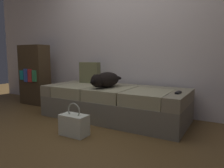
% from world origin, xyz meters
% --- Properties ---
extents(ground_plane, '(10.00, 10.00, 0.00)m').
position_xyz_m(ground_plane, '(0.00, 0.00, 0.00)').
color(ground_plane, brown).
extents(back_wall, '(6.40, 0.10, 2.80)m').
position_xyz_m(back_wall, '(0.00, 1.61, 1.40)').
color(back_wall, silver).
rests_on(back_wall, ground).
extents(couch, '(2.07, 0.86, 0.46)m').
position_xyz_m(couch, '(0.00, 1.05, 0.23)').
color(couch, slate).
rests_on(couch, ground).
extents(dog_dark, '(0.31, 0.64, 0.22)m').
position_xyz_m(dog_dark, '(-0.08, 0.96, 0.57)').
color(dog_dark, black).
rests_on(dog_dark, couch).
extents(tv_remote, '(0.05, 0.15, 0.02)m').
position_xyz_m(tv_remote, '(0.92, 0.98, 0.47)').
color(tv_remote, black).
rests_on(tv_remote, couch).
extents(throw_pillow, '(0.35, 0.15, 0.34)m').
position_xyz_m(throw_pillow, '(-0.59, 1.28, 0.63)').
color(throw_pillow, olive).
rests_on(throw_pillow, couch).
extents(handbag, '(0.32, 0.18, 0.38)m').
position_xyz_m(handbag, '(-0.05, 0.23, 0.13)').
color(handbag, silver).
rests_on(handbag, ground).
extents(bookshelf, '(0.56, 0.30, 1.10)m').
position_xyz_m(bookshelf, '(-1.76, 1.14, 0.55)').
color(bookshelf, '#43321F').
rests_on(bookshelf, ground).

